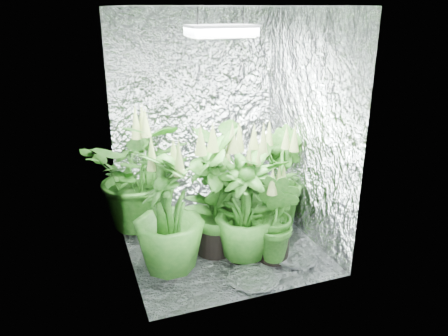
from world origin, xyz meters
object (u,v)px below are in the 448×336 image
at_px(plant_b, 212,195).
at_px(plant_d, 168,213).
at_px(plant_g, 275,217).
at_px(plant_c, 279,180).
at_px(plant_e, 250,188).
at_px(plant_f, 214,194).
at_px(grow_lamp, 221,31).
at_px(circulation_fan, 273,210).
at_px(plant_a, 141,173).
at_px(plant_h, 245,210).

relative_size(plant_b, plant_d, 0.84).
bearing_deg(plant_g, plant_c, 60.74).
relative_size(plant_e, plant_f, 0.95).
distance_m(grow_lamp, plant_d, 1.44).
height_order(grow_lamp, circulation_fan, grow_lamp).
distance_m(plant_d, plant_e, 0.78).
bearing_deg(plant_b, plant_g, -56.97).
bearing_deg(plant_f, plant_e, 5.62).
relative_size(plant_c, plant_g, 1.19).
relative_size(plant_a, plant_b, 1.32).
height_order(plant_b, plant_f, plant_f).
bearing_deg(plant_d, plant_e, 13.33).
relative_size(plant_a, circulation_fan, 3.65).
bearing_deg(plant_f, plant_a, 127.85).
distance_m(plant_e, plant_g, 0.36).
height_order(plant_a, circulation_fan, plant_a).
distance_m(plant_c, plant_d, 1.23).
height_order(plant_c, plant_f, plant_f).
bearing_deg(plant_c, plant_b, -179.97).
distance_m(plant_d, plant_f, 0.45).
relative_size(grow_lamp, plant_e, 0.44).
bearing_deg(grow_lamp, plant_h, -67.75).
distance_m(plant_a, plant_c, 1.29).
xyz_separation_m(plant_a, plant_d, (0.07, -0.79, -0.05)).
xyz_separation_m(plant_e, plant_f, (-0.34, -0.03, 0.01)).
bearing_deg(plant_b, plant_a, 146.18).
distance_m(plant_b, plant_d, 0.65).
xyz_separation_m(plant_f, circulation_fan, (0.70, 0.30, -0.40)).
relative_size(grow_lamp, plant_d, 0.46).
bearing_deg(plant_d, plant_f, 19.08).
distance_m(plant_b, plant_e, 0.37).
xyz_separation_m(plant_a, plant_b, (0.57, -0.38, -0.14)).
xyz_separation_m(plant_b, plant_c, (0.66, 0.00, 0.06)).
relative_size(grow_lamp, circulation_fan, 1.50).
bearing_deg(plant_e, circulation_fan, 35.70).
distance_m(grow_lamp, plant_b, 1.42).
xyz_separation_m(grow_lamp, plant_a, (-0.59, 0.56, -1.27)).
height_order(plant_f, plant_g, plant_f).
relative_size(plant_b, plant_c, 0.89).
height_order(plant_h, circulation_fan, plant_h).
bearing_deg(plant_g, plant_a, 134.85).
xyz_separation_m(plant_b, plant_f, (-0.07, -0.26, 0.13)).
xyz_separation_m(plant_a, plant_f, (0.50, -0.64, -0.02)).
xyz_separation_m(plant_d, plant_e, (0.76, 0.18, 0.03)).
height_order(plant_d, plant_g, plant_d).
height_order(plant_g, plant_h, plant_h).
bearing_deg(plant_f, plant_d, -160.92).
relative_size(plant_c, plant_f, 0.87).
relative_size(plant_b, plant_h, 0.95).
height_order(plant_b, circulation_fan, plant_b).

